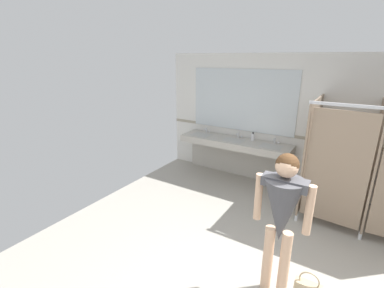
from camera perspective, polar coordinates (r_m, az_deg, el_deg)
The scene contains 7 objects.
wall_back at distance 5.63m, azimuth 27.16°, elevation 3.22°, with size 6.89×0.12×2.63m, color silver.
wall_back_tile_band at distance 5.64m, azimuth 26.71°, elevation 0.50°, with size 6.89×0.01×0.06m, color #9E937F.
vanity_counter at distance 5.93m, azimuth 9.17°, elevation -1.04°, with size 2.37×0.59×0.99m.
mirror_panel at distance 5.88m, azimuth 10.49°, elevation 9.02°, with size 2.27×0.02×1.29m, color silver.
bathroom_stalls at distance 4.82m, azimuth 33.89°, elevation -3.72°, with size 1.86×1.33×1.96m.
person_standing at distance 2.98m, azimuth 18.40°, elevation -13.10°, with size 0.58×0.40×1.67m.
soap_dispenser at distance 5.81m, azimuth 12.69°, elevation 1.47°, with size 0.07×0.07×0.18m.
Camera 1 is at (0.40, -2.28, 2.55)m, focal length 25.32 mm.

